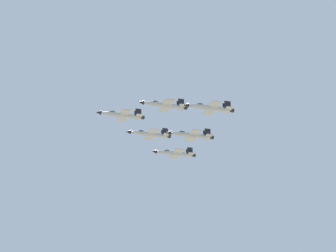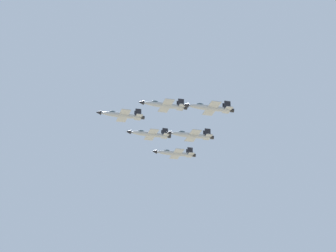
{
  "view_description": "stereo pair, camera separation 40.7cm",
  "coord_description": "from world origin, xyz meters",
  "px_view_note": "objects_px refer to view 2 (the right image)",
  "views": [
    {
      "loc": [
        88.21,
        -174.09,
        64.16
      ],
      "look_at": [
        7.19,
        32.33,
        165.7
      ],
      "focal_mm": 70.29,
      "sensor_mm": 36.0,
      "label": 1
    },
    {
      "loc": [
        88.59,
        -173.94,
        64.16
      ],
      "look_at": [
        7.19,
        32.33,
        165.7
      ],
      "focal_mm": 70.29,
      "sensor_mm": 36.0,
      "label": 2
    }
  ],
  "objects_px": {
    "jet_right_wingman": "(149,134)",
    "jet_left_outer": "(210,108)",
    "jet_slot_rear": "(191,135)",
    "jet_lead": "(121,115)",
    "jet_right_outer": "(175,153)",
    "jet_left_wingman": "(164,105)"
  },
  "relations": [
    {
      "from": "jet_left_wingman",
      "to": "jet_right_wingman",
      "type": "bearing_deg",
      "value": -90.61
    },
    {
      "from": "jet_left_wingman",
      "to": "jet_slot_rear",
      "type": "relative_size",
      "value": 0.96
    },
    {
      "from": "jet_right_wingman",
      "to": "jet_right_outer",
      "type": "bearing_deg",
      "value": -140.24
    },
    {
      "from": "jet_right_wingman",
      "to": "jet_left_outer",
      "type": "bearing_deg",
      "value": 110.81
    },
    {
      "from": "jet_left_outer",
      "to": "jet_right_outer",
      "type": "distance_m",
      "value": 45.09
    },
    {
      "from": "jet_left_wingman",
      "to": "jet_slot_rear",
      "type": "distance_m",
      "value": 18.22
    },
    {
      "from": "jet_right_wingman",
      "to": "jet_left_outer",
      "type": "relative_size",
      "value": 0.96
    },
    {
      "from": "jet_right_wingman",
      "to": "jet_right_outer",
      "type": "distance_m",
      "value": 17.54
    },
    {
      "from": "jet_lead",
      "to": "jet_right_outer",
      "type": "distance_m",
      "value": 34.98
    },
    {
      "from": "jet_left_wingman",
      "to": "jet_left_outer",
      "type": "relative_size",
      "value": 0.97
    },
    {
      "from": "jet_left_outer",
      "to": "jet_slot_rear",
      "type": "height_order",
      "value": "jet_left_outer"
    },
    {
      "from": "jet_right_wingman",
      "to": "jet_left_outer",
      "type": "xyz_separation_m",
      "value": [
        30.7,
        -19.41,
        -3.09
      ]
    },
    {
      "from": "jet_right_outer",
      "to": "jet_left_wingman",
      "type": "bearing_deg",
      "value": 69.13
    },
    {
      "from": "jet_slot_rear",
      "to": "jet_left_wingman",
      "type": "bearing_deg",
      "value": 40.51
    },
    {
      "from": "jet_lead",
      "to": "jet_right_outer",
      "type": "xyz_separation_m",
      "value": [
        8.04,
        33.87,
        -3.54
      ]
    },
    {
      "from": "jet_lead",
      "to": "jet_right_wingman",
      "type": "xyz_separation_m",
      "value": [
        4.02,
        16.93,
        -1.33
      ]
    },
    {
      "from": "jet_left_outer",
      "to": "jet_slot_rear",
      "type": "xyz_separation_m",
      "value": [
        -13.34,
        18.17,
        -0.65
      ]
    },
    {
      "from": "jet_right_wingman",
      "to": "jet_slot_rear",
      "type": "bearing_deg",
      "value": 139.03
    },
    {
      "from": "jet_lead",
      "to": "jet_slot_rear",
      "type": "bearing_deg",
      "value": 179.75
    },
    {
      "from": "jet_left_outer",
      "to": "jet_slot_rear",
      "type": "distance_m",
      "value": 22.55
    },
    {
      "from": "jet_lead",
      "to": "jet_left_wingman",
      "type": "relative_size",
      "value": 1.01
    },
    {
      "from": "jet_left_wingman",
      "to": "jet_right_outer",
      "type": "distance_m",
      "value": 36.53
    }
  ]
}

